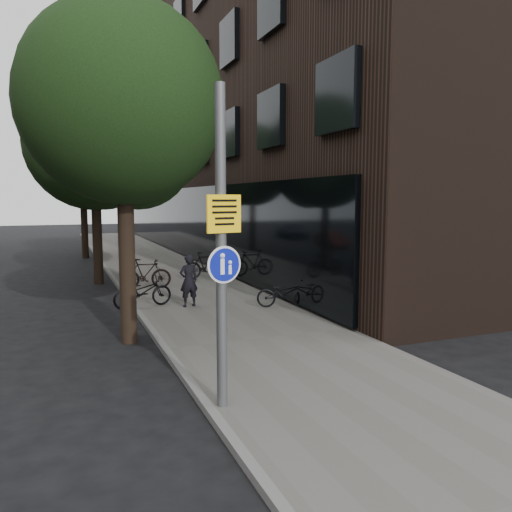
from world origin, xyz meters
TOP-DOWN VIEW (x-y plane):
  - ground at (0.00, 0.00)m, footprint 120.00×120.00m
  - sidewalk at (0.25, 10.00)m, footprint 4.50×60.00m
  - curb_edge at (-2.00, 10.00)m, footprint 0.15×60.00m
  - building_right_dark_brick at (8.50, 22.00)m, footprint 12.00×40.00m
  - street_tree_near at (-2.53, 4.64)m, footprint 4.40×4.40m
  - street_tree_mid at (-2.53, 13.14)m, footprint 5.00×5.00m
  - street_tree_far at (-2.53, 22.14)m, footprint 5.00×5.00m
  - signpost at (-1.80, 0.15)m, footprint 0.55×0.16m
  - pedestrian at (-0.54, 7.18)m, footprint 0.60×0.44m
  - parked_bike_facade_near at (2.00, 6.05)m, footprint 1.69×1.06m
  - parked_bike_facade_far at (1.36, 11.92)m, footprint 1.78×0.55m
  - parked_bike_curb_near at (-1.80, 7.56)m, footprint 1.84×0.98m
  - parked_bike_curb_far at (-1.23, 10.55)m, footprint 1.81×0.72m

SIDE VIEW (x-z plane):
  - ground at x=0.00m, z-range 0.00..0.00m
  - sidewalk at x=0.25m, z-range 0.00..0.12m
  - curb_edge at x=-2.00m, z-range 0.00..0.13m
  - parked_bike_facade_near at x=2.00m, z-range 0.12..0.96m
  - parked_bike_curb_near at x=-1.80m, z-range 0.12..1.04m
  - parked_bike_curb_far at x=-1.23m, z-range 0.12..1.18m
  - parked_bike_facade_far at x=1.36m, z-range 0.12..1.18m
  - pedestrian at x=-0.54m, z-range 0.12..1.65m
  - signpost at x=-1.80m, z-range 0.14..4.90m
  - street_tree_near at x=-2.53m, z-range 1.36..8.86m
  - street_tree_mid at x=-2.53m, z-range 1.21..9.01m
  - street_tree_far at x=-2.53m, z-range 1.21..9.01m
  - building_right_dark_brick at x=8.50m, z-range 0.00..18.00m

